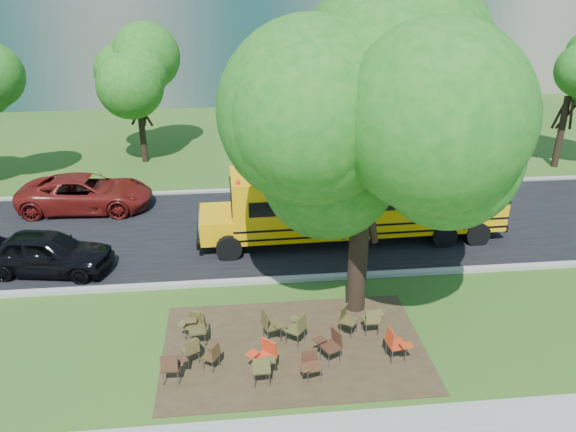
{
  "coord_description": "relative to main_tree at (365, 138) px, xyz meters",
  "views": [
    {
      "loc": [
        -0.44,
        -12.78,
        9.43
      ],
      "look_at": [
        1.29,
        3.79,
        1.98
      ],
      "focal_mm": 35.0,
      "sensor_mm": 36.0,
      "label": 1
    }
  ],
  "objects": [
    {
      "name": "chair_2",
      "position": [
        -4.2,
        -2.38,
        -4.8
      ],
      "size": [
        0.51,
        0.65,
        0.77
      ],
      "rotation": [
        0.0,
        0.0,
        1.01
      ],
      "color": "#443018",
      "rests_on": "ground"
    },
    {
      "name": "chair_4",
      "position": [
        -2.98,
        -3.11,
        -4.71
      ],
      "size": [
        0.59,
        0.55,
        0.91
      ],
      "rotation": [
        0.0,
        0.0,
        0.04
      ],
      "color": "#4A4620",
      "rests_on": "ground"
    },
    {
      "name": "asphalt_road",
      "position": [
        -3.05,
        5.78,
        -5.26
      ],
      "size": [
        80.0,
        8.0,
        0.04
      ],
      "primitive_type": "cube",
      "color": "black",
      "rests_on": "ground"
    },
    {
      "name": "chair_3",
      "position": [
        -2.88,
        -2.67,
        -4.69
      ],
      "size": [
        0.82,
        0.65,
        0.96
      ],
      "rotation": [
        0.0,
        0.0,
        2.45
      ],
      "color": "red",
      "rests_on": "ground"
    },
    {
      "name": "bg_tree_4",
      "position": [
        12.95,
        11.78,
        -0.94
      ],
      "size": [
        5.0,
        5.0,
        6.85
      ],
      "color": "black",
      "rests_on": "ground"
    },
    {
      "name": "main_tree",
      "position": [
        0.0,
        0.0,
        0.0
      ],
      "size": [
        7.2,
        7.2,
        8.89
      ],
      "color": "black",
      "rests_on": "ground"
    },
    {
      "name": "black_car",
      "position": [
        -9.76,
        3.23,
        -4.55
      ],
      "size": [
        4.5,
        2.39,
        1.46
      ],
      "primitive_type": "imported",
      "rotation": [
        0.0,
        0.0,
        1.41
      ],
      "color": "black",
      "rests_on": "ground"
    },
    {
      "name": "chair_8",
      "position": [
        -4.57,
        -1.29,
        -4.69
      ],
      "size": [
        0.6,
        0.63,
        0.96
      ],
      "rotation": [
        0.0,
        0.0,
        1.65
      ],
      "color": "#463C1E",
      "rests_on": "ground"
    },
    {
      "name": "chair_11",
      "position": [
        -1.94,
        -1.57,
        -4.7
      ],
      "size": [
        0.63,
        0.8,
        0.93
      ],
      "rotation": [
        0.0,
        0.0,
        0.92
      ],
      "color": "#504922",
      "rests_on": "ground"
    },
    {
      "name": "school_bus",
      "position": [
        1.29,
        4.66,
        -3.71
      ],
      "size": [
        11.19,
        2.77,
        2.72
      ],
      "rotation": [
        0.0,
        0.0,
        0.02
      ],
      "color": "#E6A007",
      "rests_on": "ground"
    },
    {
      "name": "chair_5",
      "position": [
        -1.8,
        -3.04,
        -4.75
      ],
      "size": [
        0.58,
        0.61,
        0.85
      ],
      "rotation": [
        0.0,
        0.0,
        3.37
      ],
      "color": "#4D2D1B",
      "rests_on": "ground"
    },
    {
      "name": "kerb_near",
      "position": [
        -3.05,
        1.78,
        -5.21
      ],
      "size": [
        80.0,
        0.25,
        0.14
      ],
      "primitive_type": "cube",
      "color": "gray",
      "rests_on": "ground"
    },
    {
      "name": "ground",
      "position": [
        -3.05,
        -1.22,
        -5.28
      ],
      "size": [
        160.0,
        160.0,
        0.0
      ],
      "primitive_type": "plane",
      "color": "#274F18",
      "rests_on": "ground"
    },
    {
      "name": "chair_0",
      "position": [
        -4.73,
        -2.12,
        -4.78
      ],
      "size": [
        0.53,
        0.66,
        0.8
      ],
      "rotation": [
        0.0,
        0.0,
        0.55
      ],
      "color": "#4B3E20",
      "rests_on": "ground"
    },
    {
      "name": "kerb_far",
      "position": [
        -3.05,
        9.88,
        -5.21
      ],
      "size": [
        80.0,
        0.25,
        0.14
      ],
      "primitive_type": "cube",
      "color": "gray",
      "rests_on": "ground"
    },
    {
      "name": "chair_1",
      "position": [
        -5.18,
        -2.81,
        -4.72
      ],
      "size": [
        0.61,
        0.53,
        0.9
      ],
      "rotation": [
        0.0,
        0.0,
        -0.07
      ],
      "color": "#412717",
      "rests_on": "ground"
    },
    {
      "name": "chair_9",
      "position": [
        -4.76,
        -1.0,
        -4.76
      ],
      "size": [
        0.69,
        0.54,
        0.83
      ],
      "rotation": [
        0.0,
        0.0,
        2.66
      ],
      "color": "brown",
      "rests_on": "ground"
    },
    {
      "name": "bg_tree_3",
      "position": [
        4.95,
        12.78,
        -0.25
      ],
      "size": [
        5.6,
        5.6,
        7.84
      ],
      "color": "black",
      "rests_on": "ground"
    },
    {
      "name": "bg_car_red",
      "position": [
        -9.63,
        8.51,
        -4.53
      ],
      "size": [
        5.51,
        2.76,
        1.5
      ],
      "primitive_type": "imported",
      "rotation": [
        0.0,
        0.0,
        1.52
      ],
      "color": "#5F1310",
      "rests_on": "ground"
    },
    {
      "name": "chair_12",
      "position": [
        -0.54,
        -1.29,
        -4.73
      ],
      "size": [
        0.6,
        0.76,
        0.89
      ],
      "rotation": [
        0.0,
        0.0,
        4.06
      ],
      "color": "#49411F",
      "rests_on": "ground"
    },
    {
      "name": "chair_13",
      "position": [
        0.17,
        -1.37,
        -4.73
      ],
      "size": [
        0.58,
        0.54,
        0.89
      ],
      "rotation": [
        0.0,
        0.0,
        0.03
      ],
      "color": "brown",
      "rests_on": "ground"
    },
    {
      "name": "chair_6",
      "position": [
        -1.15,
        -2.37,
        -4.7
      ],
      "size": [
        0.76,
        0.64,
        0.94
      ],
      "rotation": [
        0.0,
        0.0,
        2.04
      ],
      "color": "#422517",
      "rests_on": "ground"
    },
    {
      "name": "dirt_patch",
      "position": [
        -2.05,
        -1.72,
        -5.26
      ],
      "size": [
        7.0,
        4.5,
        0.03
      ],
      "primitive_type": "cube",
      "color": "#382819",
      "rests_on": "ground"
    },
    {
      "name": "chair_10",
      "position": [
        -2.66,
        -1.38,
        -4.68
      ],
      "size": [
        0.7,
        0.66,
        0.97
      ],
      "rotation": [
        0.0,
        0.0,
        -1.31
      ],
      "color": "#463E1E",
      "rests_on": "ground"
    },
    {
      "name": "bg_tree_2",
      "position": [
        -8.05,
        14.78,
        -1.07
      ],
      "size": [
        4.8,
        4.8,
        6.62
      ],
      "color": "black",
      "rests_on": "ground"
    },
    {
      "name": "chair_7",
      "position": [
        0.48,
        -2.53,
        -4.69
      ],
      "size": [
        0.63,
        0.63,
        0.95
      ],
      "rotation": [
        0.0,
        0.0,
        -1.42
      ],
      "color": "red",
      "rests_on": "ground"
    }
  ]
}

